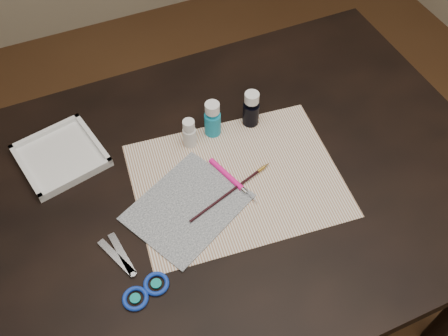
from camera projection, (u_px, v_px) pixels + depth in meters
name	position (u px, v px, depth m)	size (l,w,h in m)	color
ground	(224.00, 306.00, 1.77)	(3.50, 3.50, 0.02)	#422614
table	(224.00, 255.00, 1.46)	(1.30, 0.90, 0.75)	black
paper	(237.00, 180.00, 1.17)	(0.48, 0.36, 0.00)	silver
canvas	(188.00, 207.00, 1.12)	(0.25, 0.20, 0.00)	black
paint_bottle_white	(189.00, 133.00, 1.20)	(0.03, 0.03, 0.08)	silver
paint_bottle_cyan	(213.00, 119.00, 1.22)	(0.04, 0.04, 0.10)	#1489AB
paint_bottle_navy	(251.00, 109.00, 1.24)	(0.04, 0.04, 0.10)	black
paintbrush	(232.00, 191.00, 1.14)	(0.25, 0.01, 0.01)	black
craft_knife	(234.00, 181.00, 1.16)	(0.16, 0.01, 0.01)	#F8158C
scissors	(126.00, 270.00, 1.02)	(0.21, 0.10, 0.01)	silver
palette_tray	(61.00, 156.00, 1.20)	(0.19, 0.19, 0.02)	silver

